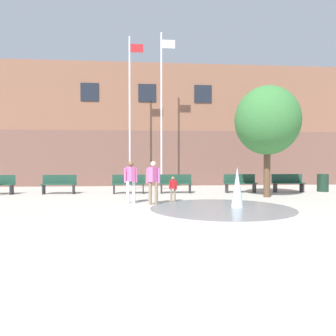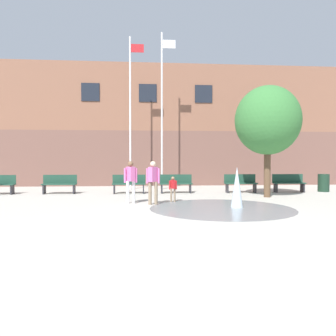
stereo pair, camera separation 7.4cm
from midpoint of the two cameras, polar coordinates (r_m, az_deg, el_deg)
ground_plane at (r=6.46m, az=-0.94°, el=-13.34°), size 100.00×100.00×0.00m
library_building at (r=23.52m, az=-3.91°, el=6.82°), size 36.00×6.05×7.66m
splash_fountain at (r=11.44m, az=10.67°, el=-4.82°), size 4.87×4.87×1.40m
park_bench_left_of_flagpoles at (r=16.58m, az=-18.57°, el=-2.63°), size 1.60×0.44×0.91m
park_bench_under_left_flagpole at (r=15.97m, az=-7.00°, el=-2.72°), size 1.60×0.44×0.91m
park_bench_under_right_flagpole at (r=16.07m, az=1.19°, el=-2.68°), size 1.60×0.44×0.91m
park_bench_near_trashcan at (r=16.70m, az=12.33°, el=-2.56°), size 1.60×0.44×0.91m
park_bench_far_right at (r=17.59m, az=20.06°, el=-2.41°), size 1.60×0.44×0.91m
teen_by_trashcan at (r=11.97m, az=-2.76°, el=-1.95°), size 0.50×0.39×1.59m
child_running at (r=12.76m, az=0.72°, el=-3.33°), size 0.31×0.24×0.99m
adult_watching at (r=12.32m, az=-6.67°, el=-1.86°), size 0.50×0.39×1.59m
flagpole_left at (r=18.34m, az=-6.71°, el=10.20°), size 0.80×0.10×8.36m
flagpole_right at (r=18.39m, az=-1.19°, el=10.63°), size 0.80×0.10×8.63m
trash_can at (r=18.59m, az=25.25°, el=-2.35°), size 0.56×0.56×0.90m
street_tree_near_building at (r=15.05m, az=16.78°, el=7.90°), size 2.83×2.83×4.86m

